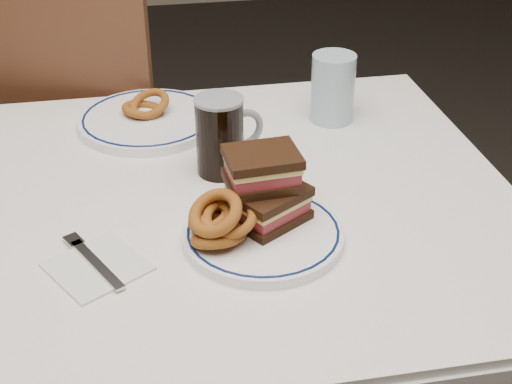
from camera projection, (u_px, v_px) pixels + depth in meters
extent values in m
cube|color=white|center=(131.00, 211.00, 1.15)|extent=(1.26, 0.86, 0.03)
cylinder|color=#472917|center=(366.00, 244.00, 1.72)|extent=(0.06, 0.06, 0.71)
cube|color=white|center=(485.00, 216.00, 1.30)|extent=(0.01, 0.86, 0.17)
cube|color=white|center=(128.00, 137.00, 1.56)|extent=(1.26, 0.01, 0.17)
cube|color=#472917|center=(94.00, 161.00, 1.86)|extent=(0.55, 0.55, 0.04)
cylinder|color=#472917|center=(183.00, 202.00, 2.14)|extent=(0.04, 0.04, 0.43)
cylinder|color=#472917|center=(157.00, 282.00, 1.82)|extent=(0.04, 0.04, 0.43)
cylinder|color=#472917|center=(59.00, 196.00, 2.17)|extent=(0.04, 0.04, 0.43)
cylinder|color=#472917|center=(12.00, 274.00, 1.84)|extent=(0.04, 0.04, 0.43)
cube|color=#472917|center=(53.00, 100.00, 1.55)|extent=(0.44, 0.15, 0.49)
cylinder|color=white|center=(263.00, 235.00, 1.06)|extent=(0.24, 0.24, 0.02)
torus|color=#0A1B4D|center=(263.00, 230.00, 1.05)|extent=(0.23, 0.23, 0.00)
cube|color=black|center=(269.00, 216.00, 1.07)|extent=(0.14, 0.13, 0.01)
cube|color=maroon|center=(270.00, 207.00, 1.06)|extent=(0.12, 0.12, 0.02)
cube|color=#E6CD66|center=(270.00, 200.00, 1.06)|extent=(0.13, 0.12, 0.01)
cube|color=black|center=(270.00, 193.00, 1.05)|extent=(0.14, 0.13, 0.01)
cube|color=black|center=(262.00, 181.00, 1.05)|extent=(0.11, 0.09, 0.01)
cube|color=maroon|center=(262.00, 172.00, 1.04)|extent=(0.10, 0.08, 0.02)
cube|color=#E6CD66|center=(262.00, 164.00, 1.04)|extent=(0.11, 0.09, 0.01)
cube|color=black|center=(262.00, 157.00, 1.03)|extent=(0.11, 0.09, 0.01)
torus|color=#682F0D|center=(216.00, 239.00, 1.02)|extent=(0.08, 0.08, 0.05)
torus|color=#682F0D|center=(223.00, 227.00, 1.03)|extent=(0.08, 0.08, 0.05)
torus|color=#682F0D|center=(209.00, 218.00, 1.04)|extent=(0.07, 0.07, 0.04)
torus|color=#682F0D|center=(212.00, 218.00, 1.02)|extent=(0.07, 0.06, 0.05)
torus|color=#682F0D|center=(230.00, 217.00, 1.01)|extent=(0.08, 0.08, 0.05)
torus|color=#682F0D|center=(215.00, 213.00, 1.00)|extent=(0.09, 0.08, 0.07)
cylinder|color=silver|center=(245.00, 196.00, 1.10)|extent=(0.06, 0.06, 0.04)
cylinder|color=maroon|center=(244.00, 190.00, 1.09)|extent=(0.05, 0.05, 0.01)
cylinder|color=black|center=(220.00, 137.00, 1.20)|extent=(0.08, 0.08, 0.13)
cylinder|color=gray|center=(219.00, 100.00, 1.16)|extent=(0.08, 0.08, 0.01)
torus|color=gray|center=(245.00, 128.00, 1.21)|extent=(0.07, 0.03, 0.07)
cylinder|color=#9EBECD|center=(333.00, 88.00, 1.37)|extent=(0.08, 0.08, 0.13)
cylinder|color=white|center=(148.00, 121.00, 1.38)|extent=(0.27, 0.27, 0.02)
torus|color=#0A1B4D|center=(148.00, 117.00, 1.38)|extent=(0.25, 0.25, 0.00)
torus|color=#682F0D|center=(143.00, 110.00, 1.38)|extent=(0.08, 0.08, 0.04)
torus|color=#682F0D|center=(149.00, 104.00, 1.38)|extent=(0.09, 0.08, 0.06)
cube|color=silver|center=(97.00, 267.00, 1.00)|extent=(0.16, 0.16, 0.00)
cube|color=#B2B2B7|center=(97.00, 264.00, 1.00)|extent=(0.08, 0.13, 0.00)
cube|color=#B2B2B7|center=(74.00, 240.00, 1.05)|extent=(0.03, 0.04, 0.00)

